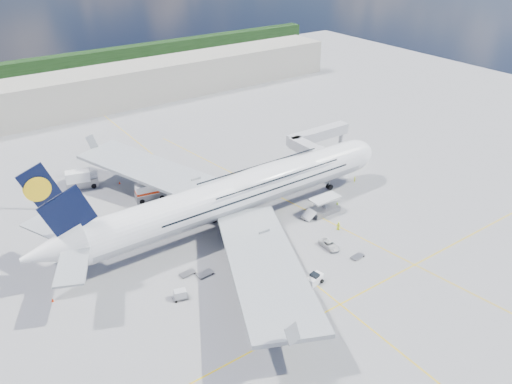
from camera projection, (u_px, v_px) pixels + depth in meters
ground at (267, 246)px, 94.46m from camera, size 300.00×300.00×0.00m
taxi_line_main at (267, 246)px, 94.45m from camera, size 0.25×220.00×0.01m
taxi_line_cross at (340, 304)px, 80.09m from camera, size 120.00×0.25×0.01m
taxi_line_diag at (292, 203)px, 108.68m from camera, size 14.16×99.06×0.01m
airliner at (239, 193)px, 98.47m from camera, size 77.26×79.15×23.71m
jet_bridge at (315, 142)px, 121.19m from camera, size 18.80×12.10×8.50m
cargo_loader at (324, 208)px, 104.39m from camera, size 8.53×3.20×3.67m
terminal at (93, 91)px, 159.79m from camera, size 180.00×16.00×12.00m
tree_line at (150, 53)px, 213.19m from camera, size 160.00×6.00×8.00m
dolly_row_a at (205, 273)px, 86.56m from camera, size 2.99×1.72×0.43m
dolly_row_b at (188, 273)px, 86.66m from camera, size 2.81×1.63×0.40m
dolly_row_c at (292, 279)px, 84.27m from camera, size 2.85×1.56×1.79m
dolly_back at (180, 294)px, 80.88m from camera, size 2.90×2.05×1.66m
dolly_nose_far at (358, 256)px, 91.00m from camera, size 2.75×1.72×0.38m
dolly_nose_near at (308, 216)px, 103.16m from camera, size 3.46×2.30×0.47m
baggage_tug at (314, 279)px, 84.26m from camera, size 3.47×2.16×2.01m
catering_truck_inner at (150, 192)px, 109.14m from camera, size 7.09×3.57×4.05m
catering_truck_outer at (82, 180)px, 114.00m from camera, size 7.73×4.39×4.34m
service_van at (330, 245)px, 93.62m from camera, size 2.32×4.67×1.27m
crew_nose at (355, 179)px, 116.92m from camera, size 0.63×0.51×1.51m
crew_loader at (337, 206)px, 106.06m from camera, size 0.90×0.96×1.57m
crew_wing at (247, 299)px, 80.04m from camera, size 0.58×0.97×1.55m
crew_van at (338, 226)px, 98.89m from camera, size 0.94×1.03×1.77m
crew_tug at (283, 268)px, 87.01m from camera, size 1.25×0.81×1.83m
cone_nose at (323, 179)px, 118.23m from camera, size 0.39×0.39×0.50m
cone_wing_left_inner at (186, 214)px, 103.86m from camera, size 0.50×0.50×0.64m
cone_wing_left_outer at (120, 183)px, 116.44m from camera, size 0.50×0.50×0.63m
cone_wing_right_inner at (244, 247)px, 93.66m from camera, size 0.40×0.40×0.51m
cone_wing_right_outer at (271, 325)px, 75.57m from camera, size 0.45×0.45×0.57m
cone_tail at (53, 300)px, 80.58m from camera, size 0.49×0.49×0.62m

